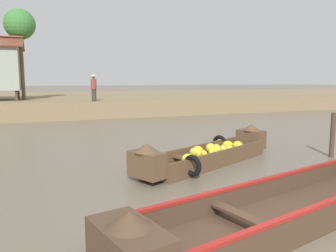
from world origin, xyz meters
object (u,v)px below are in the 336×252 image
viewer_boat (292,203)px  banana_boat (209,153)px  vendor_person (94,86)px  mooring_post (333,135)px  palm_tree_near (20,26)px

viewer_boat → banana_boat: bearing=82.9°
viewer_boat → vendor_person: (-0.59, 16.60, 1.72)m
vendor_person → mooring_post: (4.93, -13.44, -1.29)m
vendor_person → mooring_post: bearing=-69.9°
banana_boat → viewer_boat: 3.79m
palm_tree_near → banana_boat: bearing=-72.8°
viewer_boat → palm_tree_near: 21.66m
vendor_person → mooring_post: size_ratio=1.23×
viewer_boat → mooring_post: size_ratio=5.10×
banana_boat → viewer_boat: banana_boat is taller
palm_tree_near → viewer_boat: bearing=-77.1°
palm_tree_near → mooring_post: bearing=-62.4°
viewer_boat → vendor_person: vendor_person is taller
banana_boat → mooring_post: size_ratio=3.68×
palm_tree_near → vendor_person: bearing=-42.7°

